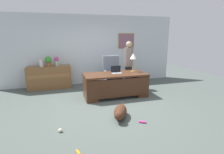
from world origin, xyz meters
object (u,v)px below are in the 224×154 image
(person_standing, at_px, (129,64))
(laptop, at_px, (116,71))
(vase_empty, at_px, (41,63))
(dog_lying, at_px, (120,112))
(credenza, at_px, (49,77))
(dog_toy_ball, at_px, (60,130))
(armchair, at_px, (112,75))
(dog_toy_plush, at_px, (78,153))
(desk_lamp, at_px, (133,57))
(vase_with_flowers, at_px, (57,60))
(potted_plant, at_px, (48,61))
(desk, at_px, (116,84))
(dog_toy_bone, at_px, (142,122))

(person_standing, xyz_separation_m, laptop, (-0.69, -0.68, -0.08))
(person_standing, height_order, vase_empty, person_standing)
(laptop, bearing_deg, dog_lying, -104.49)
(credenza, distance_m, dog_toy_ball, 3.35)
(armchair, bearing_deg, dog_toy_plush, -115.00)
(credenza, bearing_deg, armchair, -16.39)
(person_standing, bearing_deg, laptop, -135.26)
(armchair, xyz_separation_m, desk_lamp, (0.50, -0.76, 0.71))
(vase_with_flowers, bearing_deg, potted_plant, 180.00)
(desk, relative_size, person_standing, 1.15)
(laptop, xyz_separation_m, potted_plant, (-2.11, 1.47, 0.22))
(credenza, height_order, dog_toy_plush, credenza)
(desk_lamp, height_order, dog_toy_bone, desk_lamp)
(armchair, bearing_deg, dog_lying, -101.99)
(desk, bearing_deg, armchair, 80.74)
(dog_toy_plush, bearing_deg, desk_lamp, 51.99)
(desk, relative_size, dog_toy_ball, 24.57)
(dog_toy_ball, height_order, dog_toy_plush, dog_toy_ball)
(credenza, height_order, desk_lamp, desk_lamp)
(vase_with_flowers, distance_m, dog_toy_bone, 4.01)
(dog_toy_ball, bearing_deg, potted_plant, 95.35)
(potted_plant, relative_size, dog_toy_bone, 1.90)
(dog_lying, relative_size, dog_toy_plush, 3.77)
(armchair, bearing_deg, potted_plant, 163.54)
(dog_lying, distance_m, dog_toy_ball, 1.41)
(credenza, xyz_separation_m, laptop, (2.11, -1.47, 0.39))
(dog_toy_ball, height_order, dog_toy_bone, dog_toy_ball)
(credenza, xyz_separation_m, dog_toy_bone, (2.10, -3.43, -0.39))
(dog_lying, relative_size, laptop, 2.31)
(vase_with_flowers, distance_m, dog_toy_ball, 3.46)
(dog_toy_bone, bearing_deg, laptop, 89.66)
(dog_lying, relative_size, vase_empty, 3.14)
(laptop, xyz_separation_m, vase_with_flowers, (-1.82, 1.47, 0.23))
(potted_plant, height_order, dog_toy_bone, potted_plant)
(desk_lamp, relative_size, vase_empty, 2.57)
(potted_plant, bearing_deg, desk_lamp, -27.63)
(armchair, xyz_separation_m, dog_lying, (-0.51, -2.41, -0.37))
(credenza, xyz_separation_m, person_standing, (2.80, -0.78, 0.48))
(potted_plant, height_order, dog_toy_ball, potted_plant)
(dog_toy_bone, bearing_deg, desk_lamp, 73.31)
(desk_lamp, bearing_deg, desk, -166.96)
(desk, distance_m, vase_with_flowers, 2.44)
(desk, height_order, vase_with_flowers, vase_with_flowers)
(credenza, xyz_separation_m, dog_lying, (1.70, -3.06, -0.26))
(desk, height_order, armchair, armchair)
(laptop, xyz_separation_m, dog_toy_ball, (-1.80, -1.84, -0.77))
(vase_with_flowers, bearing_deg, dog_toy_bone, -62.23)
(desk_lamp, bearing_deg, vase_with_flowers, 149.67)
(vase_with_flowers, height_order, dog_toy_plush, vase_with_flowers)
(person_standing, bearing_deg, credenza, 164.42)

